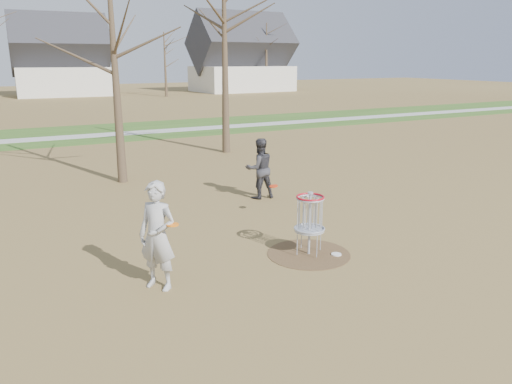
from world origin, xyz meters
The scene contains 11 objects.
ground centered at (0.00, 0.00, 0.00)m, with size 160.00×160.00×0.00m, color brown.
green_band centered at (0.00, 21.00, 0.01)m, with size 160.00×8.00×0.01m, color #2D5119.
footpath centered at (0.00, 20.00, 0.01)m, with size 160.00×1.50×0.01m, color #9E9E99.
dirt_circle centered at (0.00, 0.00, 0.01)m, with size 1.80×1.80×0.01m, color #47331E.
player_standing centered at (-3.34, -0.08, 1.01)m, with size 0.73×0.48×2.01m, color #A6A6A6.
player_throwing centered at (1.20, 4.50, 0.91)m, with size 0.89×0.69×1.82m, color #313135.
disc_grounded centered at (0.49, -0.33, 0.02)m, with size 0.22×0.22×0.02m, color white.
discs_in_play centered at (-1.15, 1.24, 1.04)m, with size 4.01×3.28×0.48m.
disc_golf_basket centered at (0.00, 0.00, 0.91)m, with size 0.64×0.64×1.35m.
bare_trees centered at (1.78, 35.79, 5.35)m, with size 52.62×44.98×9.00m.
houses_row centered at (4.32, 52.56, 3.52)m, with size 56.51×10.01×7.26m.
Camera 1 is at (-5.71, -8.39, 4.08)m, focal length 35.00 mm.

